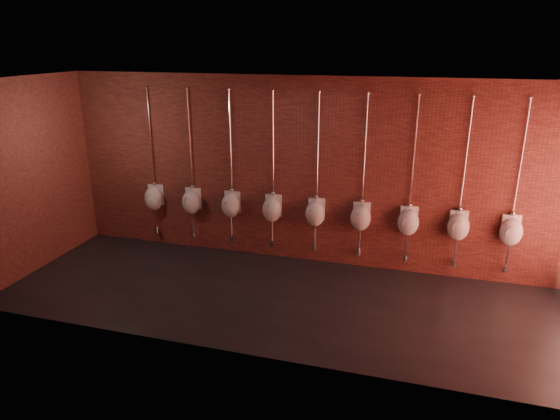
{
  "coord_description": "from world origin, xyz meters",
  "views": [
    {
      "loc": [
        1.91,
        -6.5,
        3.72
      ],
      "look_at": [
        -0.23,
        0.9,
        1.1
      ],
      "focal_mm": 32.0,
      "sensor_mm": 36.0,
      "label": 1
    }
  ],
  "objects_px": {
    "urinal_1": "(191,201)",
    "urinal_2": "(231,205)",
    "urinal_3": "(272,209)",
    "urinal_4": "(315,213)",
    "urinal_5": "(361,217)",
    "urinal_6": "(408,221)",
    "urinal_8": "(511,231)",
    "urinal_0": "(154,198)",
    "urinal_7": "(458,226)"
  },
  "relations": [
    {
      "from": "urinal_1",
      "to": "urinal_2",
      "type": "height_order",
      "value": "same"
    },
    {
      "from": "urinal_2",
      "to": "urinal_3",
      "type": "distance_m",
      "value": 0.77
    },
    {
      "from": "urinal_4",
      "to": "urinal_5",
      "type": "xyz_separation_m",
      "value": [
        0.77,
        0.0,
        0.0
      ]
    },
    {
      "from": "urinal_1",
      "to": "urinal_3",
      "type": "xyz_separation_m",
      "value": [
        1.54,
        0.0,
        0.0
      ]
    },
    {
      "from": "urinal_6",
      "to": "urinal_2",
      "type": "bearing_deg",
      "value": 180.0
    },
    {
      "from": "urinal_3",
      "to": "urinal_5",
      "type": "height_order",
      "value": "same"
    },
    {
      "from": "urinal_5",
      "to": "urinal_8",
      "type": "bearing_deg",
      "value": 0.0
    },
    {
      "from": "urinal_0",
      "to": "urinal_7",
      "type": "bearing_deg",
      "value": 0.0
    },
    {
      "from": "urinal_3",
      "to": "urinal_7",
      "type": "xyz_separation_m",
      "value": [
        3.09,
        0.0,
        0.0
      ]
    },
    {
      "from": "urinal_7",
      "to": "urinal_1",
      "type": "bearing_deg",
      "value": 180.0
    },
    {
      "from": "urinal_7",
      "to": "urinal_8",
      "type": "distance_m",
      "value": 0.77
    },
    {
      "from": "urinal_6",
      "to": "urinal_8",
      "type": "bearing_deg",
      "value": 0.0
    },
    {
      "from": "urinal_1",
      "to": "urinal_6",
      "type": "bearing_deg",
      "value": 0.0
    },
    {
      "from": "urinal_7",
      "to": "urinal_8",
      "type": "height_order",
      "value": "same"
    },
    {
      "from": "urinal_2",
      "to": "urinal_5",
      "type": "distance_m",
      "value": 2.31
    },
    {
      "from": "urinal_0",
      "to": "urinal_7",
      "type": "distance_m",
      "value": 5.4
    },
    {
      "from": "urinal_5",
      "to": "urinal_6",
      "type": "distance_m",
      "value": 0.77
    },
    {
      "from": "urinal_0",
      "to": "urinal_5",
      "type": "distance_m",
      "value": 3.86
    },
    {
      "from": "urinal_2",
      "to": "urinal_4",
      "type": "distance_m",
      "value": 1.54
    },
    {
      "from": "urinal_0",
      "to": "urinal_1",
      "type": "height_order",
      "value": "same"
    },
    {
      "from": "urinal_2",
      "to": "urinal_5",
      "type": "bearing_deg",
      "value": 0.0
    },
    {
      "from": "urinal_2",
      "to": "urinal_6",
      "type": "xyz_separation_m",
      "value": [
        3.09,
        0.0,
        0.0
      ]
    },
    {
      "from": "urinal_3",
      "to": "urinal_4",
      "type": "height_order",
      "value": "same"
    },
    {
      "from": "urinal_4",
      "to": "urinal_2",
      "type": "bearing_deg",
      "value": 180.0
    },
    {
      "from": "urinal_2",
      "to": "urinal_5",
      "type": "relative_size",
      "value": 1.0
    },
    {
      "from": "urinal_3",
      "to": "urinal_7",
      "type": "distance_m",
      "value": 3.09
    },
    {
      "from": "urinal_0",
      "to": "urinal_1",
      "type": "xyz_separation_m",
      "value": [
        0.77,
        0.0,
        0.0
      ]
    },
    {
      "from": "urinal_4",
      "to": "urinal_6",
      "type": "distance_m",
      "value": 1.54
    },
    {
      "from": "urinal_5",
      "to": "urinal_6",
      "type": "bearing_deg",
      "value": 0.0
    },
    {
      "from": "urinal_2",
      "to": "urinal_4",
      "type": "bearing_deg",
      "value": 0.0
    },
    {
      "from": "urinal_6",
      "to": "urinal_7",
      "type": "relative_size",
      "value": 1.0
    },
    {
      "from": "urinal_4",
      "to": "urinal_7",
      "type": "relative_size",
      "value": 1.0
    },
    {
      "from": "urinal_6",
      "to": "urinal_1",
      "type": "bearing_deg",
      "value": 180.0
    },
    {
      "from": "urinal_2",
      "to": "urinal_4",
      "type": "relative_size",
      "value": 1.0
    },
    {
      "from": "urinal_1",
      "to": "urinal_8",
      "type": "distance_m",
      "value": 5.4
    },
    {
      "from": "urinal_0",
      "to": "urinal_2",
      "type": "bearing_deg",
      "value": 0.0
    },
    {
      "from": "urinal_5",
      "to": "urinal_8",
      "type": "distance_m",
      "value": 2.31
    },
    {
      "from": "urinal_7",
      "to": "urinal_0",
      "type": "bearing_deg",
      "value": 180.0
    },
    {
      "from": "urinal_3",
      "to": "urinal_6",
      "type": "bearing_deg",
      "value": 0.0
    },
    {
      "from": "urinal_0",
      "to": "urinal_6",
      "type": "xyz_separation_m",
      "value": [
        4.63,
        0.0,
        0.0
      ]
    },
    {
      "from": "urinal_1",
      "to": "urinal_5",
      "type": "xyz_separation_m",
      "value": [
        3.09,
        0.0,
        0.0
      ]
    },
    {
      "from": "urinal_0",
      "to": "urinal_7",
      "type": "height_order",
      "value": "same"
    },
    {
      "from": "urinal_1",
      "to": "urinal_3",
      "type": "bearing_deg",
      "value": 0.0
    },
    {
      "from": "urinal_0",
      "to": "urinal_1",
      "type": "distance_m",
      "value": 0.77
    },
    {
      "from": "urinal_5",
      "to": "urinal_8",
      "type": "xyz_separation_m",
      "value": [
        2.31,
        0.0,
        0.0
      ]
    },
    {
      "from": "urinal_2",
      "to": "urinal_4",
      "type": "xyz_separation_m",
      "value": [
        1.54,
        0.0,
        0.0
      ]
    },
    {
      "from": "urinal_3",
      "to": "urinal_2",
      "type": "bearing_deg",
      "value": 180.0
    },
    {
      "from": "urinal_3",
      "to": "urinal_8",
      "type": "height_order",
      "value": "same"
    },
    {
      "from": "urinal_3",
      "to": "urinal_0",
      "type": "bearing_deg",
      "value": 180.0
    },
    {
      "from": "urinal_1",
      "to": "urinal_2",
      "type": "relative_size",
      "value": 1.0
    }
  ]
}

